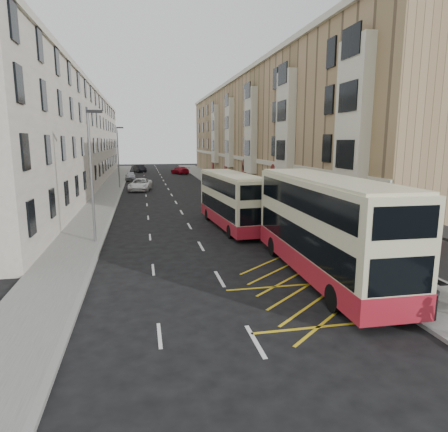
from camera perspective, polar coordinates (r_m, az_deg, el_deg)
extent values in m
plane|color=black|center=(15.20, 2.34, -13.95)|extent=(200.00, 200.00, 0.00)
cube|color=#62615D|center=(45.30, 3.05, 2.73)|extent=(4.00, 120.00, 0.15)
cube|color=#62615D|center=(44.04, -16.88, 2.05)|extent=(3.00, 120.00, 0.15)
cube|color=gray|center=(44.84, 0.57, 2.66)|extent=(0.25, 120.00, 0.15)
cube|color=gray|center=(43.93, -14.93, 2.13)|extent=(0.25, 120.00, 0.15)
cube|color=tan|center=(61.71, 5.84, 11.71)|extent=(10.00, 79.00, 15.00)
cube|color=beige|center=(60.44, 1.17, 8.47)|extent=(0.18, 79.00, 0.50)
cube|color=beige|center=(61.00, 1.14, 18.85)|extent=(0.40, 79.00, 0.50)
cube|color=beige|center=(26.80, 17.91, 12.68)|extent=(0.80, 3.20, 10.00)
cube|color=beige|center=(37.74, 8.78, 12.34)|extent=(0.80, 3.20, 10.00)
cube|color=beige|center=(49.17, 3.83, 12.02)|extent=(0.80, 3.20, 10.00)
cube|color=beige|center=(60.82, 0.77, 11.78)|extent=(0.80, 3.20, 10.00)
cube|color=beige|center=(72.59, -1.30, 11.60)|extent=(0.80, 3.20, 10.00)
cube|color=#611412|center=(30.81, 14.16, 1.71)|extent=(0.20, 1.60, 3.00)
cube|color=#611412|center=(41.85, 7.05, 4.25)|extent=(0.20, 1.60, 3.00)
cube|color=#611412|center=(53.30, 2.92, 5.68)|extent=(0.20, 1.60, 3.00)
cube|color=#611412|center=(64.95, 0.26, 6.59)|extent=(0.20, 1.60, 3.00)
cube|color=#611412|center=(76.71, -1.60, 7.22)|extent=(0.20, 1.60, 3.00)
cube|color=beige|center=(59.77, -21.72, 10.10)|extent=(9.00, 79.00, 13.00)
cube|color=beige|center=(59.54, -17.69, 16.63)|extent=(0.30, 79.00, 0.50)
cube|color=black|center=(19.42, 23.20, -4.76)|extent=(0.08, 0.08, 2.60)
cube|color=black|center=(20.17, 26.20, -4.45)|extent=(0.08, 0.08, 2.60)
cube|color=black|center=(18.05, 28.59, -1.92)|extent=(1.65, 4.25, 0.10)
cube|color=black|center=(19.20, 27.43, -7.93)|extent=(0.35, 1.60, 0.06)
cylinder|color=red|center=(19.43, 18.81, -6.91)|extent=(0.06, 0.06, 1.00)
cylinder|color=red|center=(22.17, 14.59, -4.52)|extent=(0.06, 0.06, 1.00)
cylinder|color=red|center=(25.03, 11.33, -2.65)|extent=(0.06, 0.06, 1.00)
cube|color=red|center=(22.05, 14.65, -3.32)|extent=(0.05, 6.50, 0.06)
cube|color=red|center=(22.16, 14.60, -4.40)|extent=(0.05, 6.50, 0.06)
cylinder|color=slate|center=(25.67, -18.43, 5.26)|extent=(0.16, 0.16, 8.00)
cube|color=black|center=(25.59, -18.04, 14.02)|extent=(0.90, 0.18, 0.18)
cylinder|color=slate|center=(55.53, -14.88, 8.08)|extent=(0.16, 0.16, 8.00)
cube|color=black|center=(55.49, -14.65, 12.12)|extent=(0.90, 0.18, 0.18)
cube|color=beige|center=(19.02, 14.11, -1.28)|extent=(2.91, 11.85, 4.24)
cube|color=#A71B2A|center=(19.42, 13.89, -6.01)|extent=(2.94, 11.88, 0.97)
cube|color=black|center=(19.13, 14.05, -2.78)|extent=(2.94, 10.91, 1.18)
cube|color=black|center=(18.80, 14.30, 2.64)|extent=(2.94, 10.91, 1.07)
cube|color=beige|center=(18.71, 14.41, 5.21)|extent=(2.80, 11.38, 0.13)
cube|color=black|center=(24.47, 8.38, 0.46)|extent=(2.28, 0.13, 1.39)
cube|color=black|center=(24.18, 8.53, 5.60)|extent=(1.88, 0.12, 0.48)
cube|color=black|center=(14.19, 23.95, -7.88)|extent=(2.28, 0.13, 1.29)
cylinder|color=black|center=(22.47, 7.07, -4.34)|extent=(0.32, 1.08, 1.07)
cylinder|color=black|center=(23.30, 12.78, -3.99)|extent=(0.32, 1.08, 1.07)
cylinder|color=black|center=(15.81, 15.46, -11.23)|extent=(0.32, 1.08, 1.07)
cylinder|color=black|center=(16.97, 22.97, -10.17)|extent=(0.32, 1.08, 1.07)
cube|color=beige|center=(29.27, 1.05, 2.41)|extent=(3.01, 10.17, 3.60)
cube|color=#A71B2A|center=(29.50, 1.04, -0.27)|extent=(3.04, 10.20, 0.82)
cube|color=black|center=(29.33, 1.04, 1.57)|extent=(2.99, 9.37, 1.00)
cube|color=black|center=(29.13, 1.06, 4.58)|extent=(2.99, 9.37, 0.91)
cube|color=beige|center=(29.06, 1.06, 6.00)|extent=(2.89, 9.76, 0.11)
cube|color=black|center=(34.09, -1.39, 2.93)|extent=(1.94, 0.21, 1.19)
cube|color=black|center=(33.89, -1.41, 6.06)|extent=(1.60, 0.19, 0.41)
cube|color=black|center=(24.66, 4.41, -0.10)|extent=(1.94, 0.21, 1.09)
cylinder|color=black|center=(32.33, -2.36, 0.20)|extent=(0.32, 0.93, 0.91)
cylinder|color=black|center=(32.86, 1.14, 0.38)|extent=(0.32, 0.93, 0.91)
cylinder|color=black|center=(26.26, 0.91, -2.25)|extent=(0.32, 0.93, 0.91)
cylinder|color=black|center=(26.91, 5.12, -1.97)|extent=(0.32, 0.93, 0.91)
cylinder|color=black|center=(16.09, 27.18, -11.29)|extent=(0.56, 0.56, 0.97)
cylinder|color=black|center=(15.91, 27.34, -9.59)|extent=(0.62, 0.62, 0.09)
imported|color=black|center=(19.18, 24.61, -6.38)|extent=(0.95, 0.80, 1.75)
imported|color=black|center=(23.61, 16.16, -2.82)|extent=(1.06, 0.81, 1.68)
imported|color=white|center=(52.87, -11.87, 4.41)|extent=(3.37, 5.86, 1.54)
imported|color=#A9ABB0|center=(66.51, -13.20, 5.54)|extent=(1.67, 4.10, 1.39)
imported|color=black|center=(84.52, -11.97, 6.69)|extent=(2.90, 5.03, 1.57)
imported|color=#A1091B|center=(78.30, -6.30, 6.51)|extent=(3.61, 5.41, 1.45)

